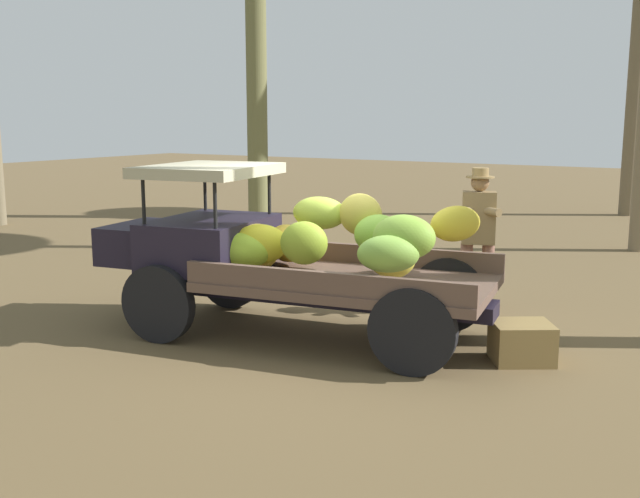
# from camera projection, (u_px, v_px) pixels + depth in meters

# --- Properties ---
(ground_plane) EXTENTS (60.00, 60.00, 0.00)m
(ground_plane) POSITION_uv_depth(u_px,v_px,m) (330.00, 332.00, 8.45)
(ground_plane) COLOR brown
(truck) EXTENTS (4.62, 2.37, 1.86)m
(truck) POSITION_uv_depth(u_px,v_px,m) (279.00, 252.00, 8.24)
(truck) COLOR black
(truck) RESTS_ON ground
(farmer) EXTENTS (0.56, 0.52, 1.79)m
(farmer) POSITION_uv_depth(u_px,v_px,m) (478.00, 231.00, 9.10)
(farmer) COLOR #8E6050
(farmer) RESTS_ON ground
(wooden_crate) EXTENTS (0.75, 0.72, 0.39)m
(wooden_crate) POSITION_uv_depth(u_px,v_px,m) (522.00, 342.00, 7.39)
(wooden_crate) COLOR olive
(wooden_crate) RESTS_ON ground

